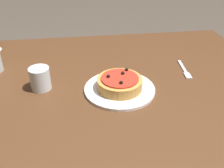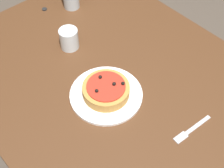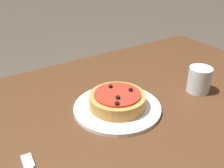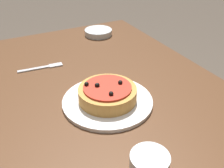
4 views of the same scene
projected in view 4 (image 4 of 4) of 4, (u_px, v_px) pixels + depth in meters
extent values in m
cube|color=#4C2D19|center=(86.00, 119.00, 0.78)|extent=(1.42, 1.03, 0.03)
cylinder|color=#4C2D19|center=(117.00, 82.00, 1.63)|extent=(0.06, 0.06, 0.67)
cylinder|color=white|center=(108.00, 101.00, 0.82)|extent=(0.28, 0.28, 0.01)
cylinder|color=#BC843D|center=(107.00, 94.00, 0.80)|extent=(0.18, 0.18, 0.04)
cylinder|color=#B72D1E|center=(107.00, 87.00, 0.79)|extent=(0.15, 0.15, 0.01)
sphere|color=black|center=(87.00, 84.00, 0.79)|extent=(0.01, 0.01, 0.01)
sphere|color=black|center=(120.00, 82.00, 0.80)|extent=(0.01, 0.01, 0.01)
sphere|color=black|center=(97.00, 85.00, 0.79)|extent=(0.01, 0.01, 0.01)
sphere|color=black|center=(97.00, 85.00, 0.79)|extent=(0.01, 0.01, 0.01)
sphere|color=black|center=(111.00, 94.00, 0.75)|extent=(0.01, 0.01, 0.01)
cylinder|color=silver|center=(98.00, 32.00, 1.30)|extent=(0.13, 0.13, 0.03)
cube|color=#B7B7BC|center=(34.00, 69.00, 1.00)|extent=(0.02, 0.12, 0.00)
cube|color=#B7B7BC|center=(56.00, 65.00, 1.03)|extent=(0.03, 0.05, 0.00)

